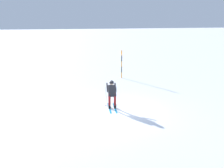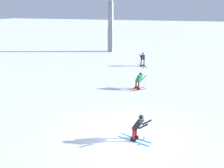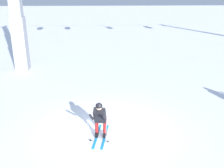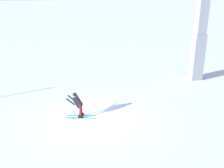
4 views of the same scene
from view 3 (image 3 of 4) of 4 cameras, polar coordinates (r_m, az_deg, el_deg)
name	(u,v)px [view 3 (image 3 of 4)]	position (r m, az deg, el deg)	size (l,w,h in m)	color
ground_plane	(106,130)	(10.07, -1.32, -10.47)	(260.00, 260.00, 0.00)	white
skier_carving_main	(100,118)	(9.08, -2.81, -7.69)	(0.86, 1.78, 1.66)	#198CCC
lift_tower_near	(15,0)	(18.52, -21.41, 17.51)	(0.88, 2.48, 11.64)	gray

